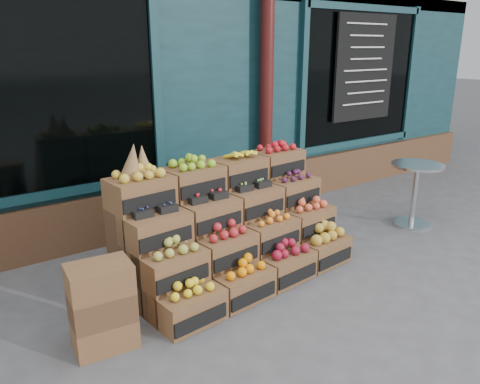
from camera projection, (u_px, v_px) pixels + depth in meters
ground at (300, 291)px, 4.44m from camera, size 60.00×60.00×0.00m
shop_facade at (94, 35)px, 7.69m from camera, size 12.00×6.24×4.80m
crate_display at (232, 232)px, 4.71m from camera, size 2.38×1.32×1.43m
spare_crates at (102, 306)px, 3.53m from camera, size 0.49×0.37×0.69m
bistro_table at (415, 187)px, 5.95m from camera, size 0.65×0.65×0.82m
shopkeeper at (16, 155)px, 5.15m from camera, size 0.93×0.80×2.16m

